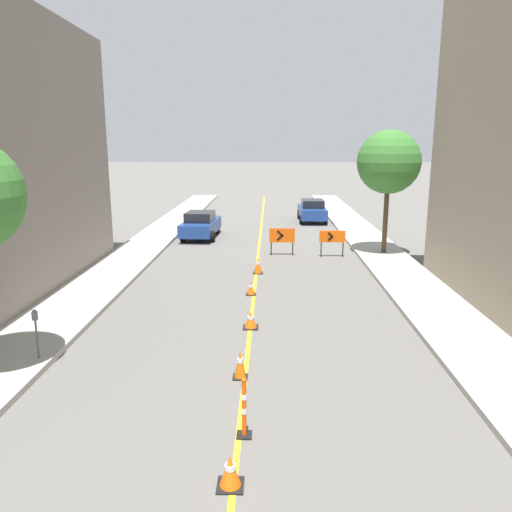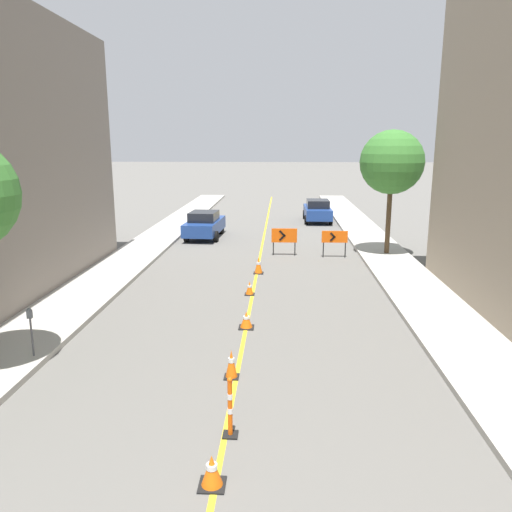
# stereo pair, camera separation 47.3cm
# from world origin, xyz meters

# --- Properties ---
(lane_stripe) EXTENTS (0.12, 52.41, 0.01)m
(lane_stripe) POSITION_xyz_m (0.00, 26.20, 0.00)
(lane_stripe) COLOR gold
(lane_stripe) RESTS_ON ground_plane
(sidewalk_left) EXTENTS (2.47, 52.41, 0.16)m
(sidewalk_left) POSITION_xyz_m (-6.21, 26.20, 0.08)
(sidewalk_left) COLOR #ADA89E
(sidewalk_left) RESTS_ON ground_plane
(sidewalk_right) EXTENTS (2.47, 52.41, 0.16)m
(sidewalk_right) POSITION_xyz_m (6.21, 26.20, 0.08)
(sidewalk_right) COLOR #ADA89E
(sidewalk_right) RESTS_ON ground_plane
(traffic_cone_second) EXTENTS (0.45, 0.45, 0.56)m
(traffic_cone_second) POSITION_xyz_m (-0.05, 7.11, 0.28)
(traffic_cone_second) COLOR black
(traffic_cone_second) RESTS_ON ground_plane
(traffic_cone_third) EXTENTS (0.36, 0.36, 0.71)m
(traffic_cone_third) POSITION_xyz_m (-0.11, 11.02, 0.35)
(traffic_cone_third) COLOR black
(traffic_cone_third) RESTS_ON ground_plane
(traffic_cone_fourth) EXTENTS (0.47, 0.47, 0.52)m
(traffic_cone_fourth) POSITION_xyz_m (0.01, 14.35, 0.26)
(traffic_cone_fourth) COLOR black
(traffic_cone_fourth) RESTS_ON ground_plane
(traffic_cone_fifth) EXTENTS (0.36, 0.36, 0.51)m
(traffic_cone_fifth) POSITION_xyz_m (-0.11, 17.77, 0.25)
(traffic_cone_fifth) COLOR black
(traffic_cone_fifth) RESTS_ON ground_plane
(traffic_cone_farthest) EXTENTS (0.43, 0.43, 0.72)m
(traffic_cone_farthest) POSITION_xyz_m (0.08, 20.91, 0.36)
(traffic_cone_farthest) COLOR black
(traffic_cone_farthest) RESTS_ON ground_plane
(delineator_post_front) EXTENTS (0.30, 0.30, 1.22)m
(delineator_post_front) POSITION_xyz_m (0.11, 8.57, 0.53)
(delineator_post_front) COLOR black
(delineator_post_front) RESTS_ON ground_plane
(arrow_barricade_primary) EXTENTS (1.28, 0.09, 1.37)m
(arrow_barricade_primary) POSITION_xyz_m (1.20, 24.53, 0.97)
(arrow_barricade_primary) COLOR #EF560C
(arrow_barricade_primary) RESTS_ON ground_plane
(arrow_barricade_secondary) EXTENTS (1.27, 0.09, 1.33)m
(arrow_barricade_secondary) POSITION_xyz_m (3.67, 24.20, 0.98)
(arrow_barricade_secondary) COLOR #EF560C
(arrow_barricade_secondary) RESTS_ON ground_plane
(parked_car_curb_near) EXTENTS (2.05, 4.40, 1.59)m
(parked_car_curb_near) POSITION_xyz_m (-3.53, 29.11, 0.80)
(parked_car_curb_near) COLOR navy
(parked_car_curb_near) RESTS_ON ground_plane
(parked_car_curb_mid) EXTENTS (1.94, 4.31, 1.59)m
(parked_car_curb_mid) POSITION_xyz_m (3.63, 35.73, 0.80)
(parked_car_curb_mid) COLOR navy
(parked_car_curb_mid) RESTS_ON ground_plane
(parking_meter_near_curb) EXTENTS (0.12, 0.11, 1.30)m
(parking_meter_near_curb) POSITION_xyz_m (-5.32, 11.65, 1.08)
(parking_meter_near_curb) COLOR #4C4C51
(parking_meter_near_curb) RESTS_ON sidewalk_left
(street_tree_right_near) EXTENTS (3.08, 3.08, 6.01)m
(street_tree_right_near) POSITION_xyz_m (6.33, 24.65, 4.62)
(street_tree_right_near) COLOR #4C3823
(street_tree_right_near) RESTS_ON sidewalk_right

